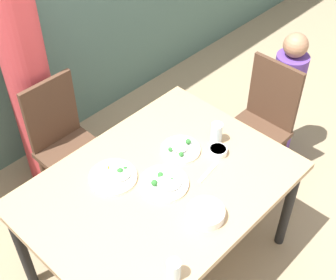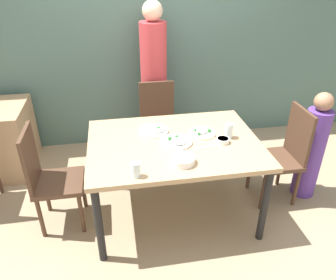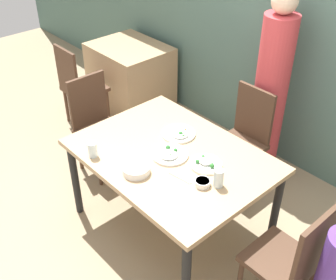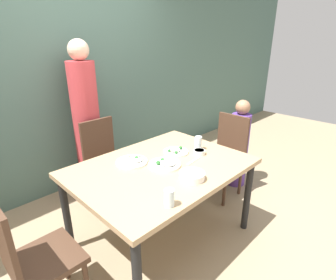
% 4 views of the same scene
% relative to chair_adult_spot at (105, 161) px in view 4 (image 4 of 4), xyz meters
% --- Properties ---
extents(ground_plane, '(10.00, 10.00, 0.00)m').
position_rel_chair_adult_spot_xyz_m(ground_plane, '(0.01, -0.87, -0.49)').
color(ground_plane, '#998466').
extents(wall_back, '(10.00, 0.06, 2.70)m').
position_rel_chair_adult_spot_xyz_m(wall_back, '(0.01, 0.61, 0.86)').
color(wall_back, '#4C6B60').
rests_on(wall_back, ground_plane).
extents(dining_table, '(1.43, 1.05, 0.74)m').
position_rel_chair_adult_spot_xyz_m(dining_table, '(0.01, -0.87, 0.18)').
color(dining_table, tan).
rests_on(dining_table, ground_plane).
extents(chair_adult_spot, '(0.40, 0.40, 0.93)m').
position_rel_chair_adult_spot_xyz_m(chair_adult_spot, '(0.00, 0.00, 0.00)').
color(chair_adult_spot, '#4C3323').
rests_on(chair_adult_spot, ground_plane).
extents(chair_child_spot, '(0.40, 0.40, 0.93)m').
position_rel_chair_adult_spot_xyz_m(chair_child_spot, '(1.06, -0.83, 0.00)').
color(chair_child_spot, '#4C3323').
rests_on(chair_child_spot, ground_plane).
extents(chair_empty_left, '(0.40, 0.40, 0.93)m').
position_rel_chair_adult_spot_xyz_m(chair_empty_left, '(-1.05, -0.84, 0.00)').
color(chair_empty_left, '#4C3323').
rests_on(chair_empty_left, ground_plane).
extents(person_adult, '(0.29, 0.29, 1.72)m').
position_rel_chair_adult_spot_xyz_m(person_adult, '(0.00, 0.31, 0.32)').
color(person_adult, '#C63D42').
rests_on(person_adult, ground_plane).
extents(person_child, '(0.22, 0.22, 1.07)m').
position_rel_chair_adult_spot_xyz_m(person_child, '(1.34, -0.83, 0.01)').
color(person_child, '#5B3893').
rests_on(person_child, ground_plane).
extents(bowl_curry, '(0.19, 0.19, 0.05)m').
position_rel_chair_adult_spot_xyz_m(bowl_curry, '(0.01, -1.20, 0.28)').
color(bowl_curry, white).
rests_on(bowl_curry, dining_table).
extents(plate_rice_adult, '(0.23, 0.23, 0.05)m').
position_rel_chair_adult_spot_xyz_m(plate_rice_adult, '(0.27, -0.78, 0.26)').
color(plate_rice_adult, white).
rests_on(plate_rice_adult, dining_table).
extents(plate_rice_child, '(0.26, 0.26, 0.06)m').
position_rel_chair_adult_spot_xyz_m(plate_rice_child, '(-0.13, -0.67, 0.26)').
color(plate_rice_child, white).
rests_on(plate_rice_child, dining_table).
extents(plate_noodles, '(0.27, 0.27, 0.05)m').
position_rel_chair_adult_spot_xyz_m(plate_noodles, '(0.02, -0.90, 0.27)').
color(plate_noodles, white).
rests_on(plate_noodles, dining_table).
extents(bowl_rice_small, '(0.11, 0.11, 0.04)m').
position_rel_chair_adult_spot_xyz_m(bowl_rice_small, '(0.40, -0.95, 0.27)').
color(bowl_rice_small, white).
rests_on(bowl_rice_small, dining_table).
extents(glass_water_tall, '(0.07, 0.07, 0.13)m').
position_rel_chair_adult_spot_xyz_m(glass_water_tall, '(0.48, -0.88, 0.31)').
color(glass_water_tall, silver).
rests_on(glass_water_tall, dining_table).
extents(glass_water_short, '(0.07, 0.07, 0.11)m').
position_rel_chair_adult_spot_xyz_m(glass_water_short, '(-0.35, -1.31, 0.31)').
color(glass_water_short, silver).
rests_on(glass_water_short, dining_table).
extents(fork_steel, '(0.18, 0.04, 0.01)m').
position_rel_chair_adult_spot_xyz_m(fork_steel, '(0.25, -1.01, 0.25)').
color(fork_steel, silver).
rests_on(fork_steel, dining_table).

